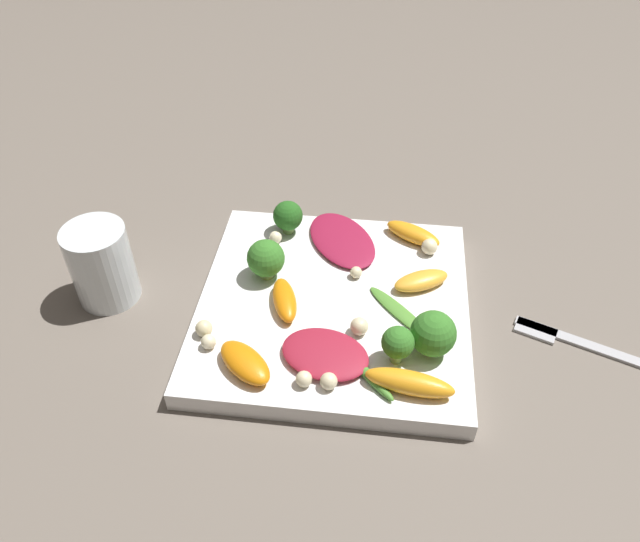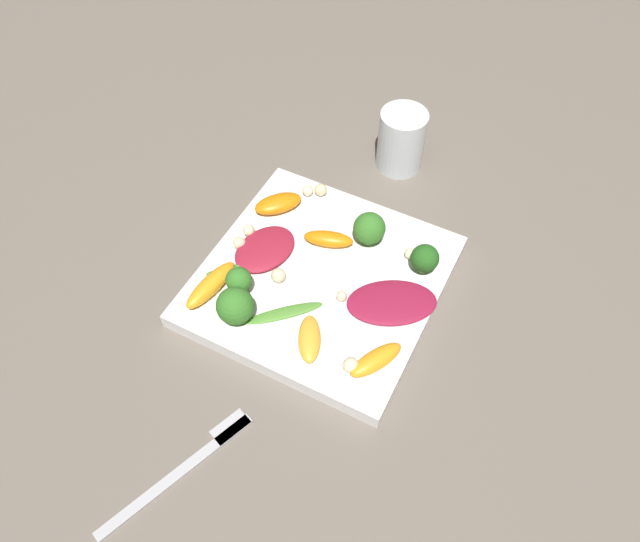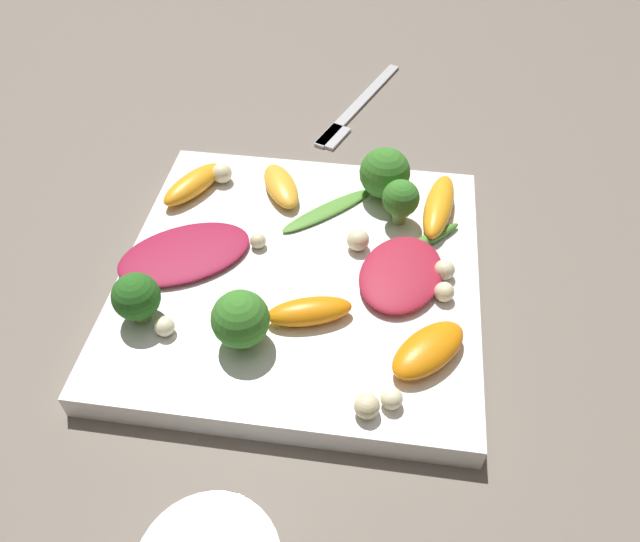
{
  "view_description": "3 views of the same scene",
  "coord_description": "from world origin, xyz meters",
  "views": [
    {
      "loc": [
        -0.04,
        0.45,
        0.47
      ],
      "look_at": [
        0.02,
        -0.02,
        0.04
      ],
      "focal_mm": 35.0,
      "sensor_mm": 36.0,
      "label": 1
    },
    {
      "loc": [
        -0.39,
        -0.2,
        0.62
      ],
      "look_at": [
        0.0,
        0.0,
        0.03
      ],
      "focal_mm": 35.0,
      "sensor_mm": 36.0,
      "label": 2
    },
    {
      "loc": [
        0.33,
        0.06,
        0.37
      ],
      "look_at": [
        0.01,
        0.02,
        0.03
      ],
      "focal_mm": 35.0,
      "sensor_mm": 36.0,
      "label": 3
    }
  ],
  "objects": [
    {
      "name": "radicchio_leaf_1",
      "position": [
        -0.0,
        -0.09,
        0.03
      ],
      "size": [
        0.11,
        0.12,
        0.01
      ],
      "color": "maroon",
      "rests_on": "plate"
    },
    {
      "name": "macadamia_nut_0",
      "position": [
        0.12,
        0.06,
        0.03
      ],
      "size": [
        0.02,
        0.02,
        0.02
      ],
      "color": "beige",
      "rests_on": "plate"
    },
    {
      "name": "macadamia_nut_7",
      "position": [
        -0.03,
        0.04,
        0.03
      ],
      "size": [
        0.02,
        0.02,
        0.02
      ],
      "color": "beige",
      "rests_on": "plate"
    },
    {
      "name": "fork",
      "position": [
        -0.25,
        0.01,
        0.0
      ],
      "size": [
        0.18,
        0.08,
        0.01
      ],
      "color": "#B2B2B7",
      "rests_on": "ground_plane"
    },
    {
      "name": "macadamia_nut_1",
      "position": [
        0.07,
        -0.08,
        0.03
      ],
      "size": [
        0.01,
        0.01,
        0.01
      ],
      "color": "beige",
      "rests_on": "plate"
    },
    {
      "name": "orange_segment_4",
      "position": [
        0.05,
        0.01,
        0.03
      ],
      "size": [
        0.04,
        0.07,
        0.02
      ],
      "color": "orange",
      "rests_on": "plate"
    },
    {
      "name": "macadamia_nut_6",
      "position": [
        -0.02,
        -0.04,
        0.03
      ],
      "size": [
        0.01,
        0.01,
        0.01
      ],
      "color": "beige",
      "rests_on": "plate"
    },
    {
      "name": "broccoli_floret_1",
      "position": [
        0.06,
        -0.1,
        0.04
      ],
      "size": [
        0.03,
        0.03,
        0.04
      ],
      "color": "#7A9E51",
      "rests_on": "plate"
    },
    {
      "name": "arugula_sprig_1",
      "position": [
        -0.04,
        0.1,
        0.02
      ],
      "size": [
        0.05,
        0.05,
        0.01
      ],
      "color": "#47842D",
      "rests_on": "plate"
    },
    {
      "name": "broccoli_floret_2",
      "position": [
        -0.1,
        0.06,
        0.05
      ],
      "size": [
        0.04,
        0.04,
        0.05
      ],
      "color": "#84AD5B",
      "rests_on": "plate"
    },
    {
      "name": "ground_plane",
      "position": [
        0.0,
        0.0,
        0.0
      ],
      "size": [
        2.4,
        2.4,
        0.0
      ],
      "primitive_type": "plane",
      "color": "#6B6056"
    },
    {
      "name": "broccoli_floret_3",
      "position": [
        -0.07,
        0.07,
        0.04
      ],
      "size": [
        0.03,
        0.03,
        0.04
      ],
      "color": "#84AD5B",
      "rests_on": "plate"
    },
    {
      "name": "orange_segment_1",
      "position": [
        0.07,
        0.1,
        0.03
      ],
      "size": [
        0.07,
        0.06,
        0.02
      ],
      "color": "orange",
      "rests_on": "plate"
    },
    {
      "name": "arugula_sprig_0",
      "position": [
        -0.07,
        0.01,
        0.02
      ],
      "size": [
        0.07,
        0.08,
        0.0
      ],
      "color": "#518E33",
      "rests_on": "plate"
    },
    {
      "name": "orange_segment_2",
      "position": [
        -0.09,
        -0.03,
        0.03
      ],
      "size": [
        0.06,
        0.05,
        0.02
      ],
      "color": "#FCAD33",
      "rests_on": "plate"
    },
    {
      "name": "orange_segment_0",
      "position": [
        -0.08,
        -0.11,
        0.03
      ],
      "size": [
        0.07,
        0.05,
        0.02
      ],
      "color": "orange",
      "rests_on": "plate"
    },
    {
      "name": "broccoli_floret_0",
      "position": [
        0.07,
        -0.03,
        0.04
      ],
      "size": [
        0.04,
        0.04,
        0.04
      ],
      "color": "#84AD5B",
      "rests_on": "plate"
    },
    {
      "name": "macadamia_nut_5",
      "position": [
        -0.1,
        -0.09,
        0.03
      ],
      "size": [
        0.02,
        0.02,
        0.02
      ],
      "color": "beige",
      "rests_on": "plate"
    },
    {
      "name": "radicchio_leaf_0",
      "position": [
        0.0,
        0.08,
        0.03
      ],
      "size": [
        0.1,
        0.08,
        0.01
      ],
      "color": "maroon",
      "rests_on": "plate"
    },
    {
      "name": "macadamia_nut_3",
      "position": [
        0.11,
        0.08,
        0.03
      ],
      "size": [
        0.01,
        0.01,
        0.01
      ],
      "color": "beige",
      "rests_on": "plate"
    },
    {
      "name": "macadamia_nut_4",
      "position": [
        -0.01,
        0.11,
        0.03
      ],
      "size": [
        0.02,
        0.02,
        0.02
      ],
      "color": "beige",
      "rests_on": "plate"
    },
    {
      "name": "plate",
      "position": [
        0.0,
        0.0,
        0.01
      ],
      "size": [
        0.27,
        0.27,
        0.02
      ],
      "color": "white",
      "rests_on": "ground_plane"
    },
    {
      "name": "orange_segment_3",
      "position": [
        -0.08,
        0.1,
        0.03
      ],
      "size": [
        0.08,
        0.03,
        0.02
      ],
      "color": "orange",
      "rests_on": "plate"
    },
    {
      "name": "macadamia_nut_2",
      "position": [
        0.02,
        0.11,
        0.03
      ],
      "size": [
        0.01,
        0.01,
        0.01
      ],
      "color": "beige",
      "rests_on": "plate"
    }
  ]
}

